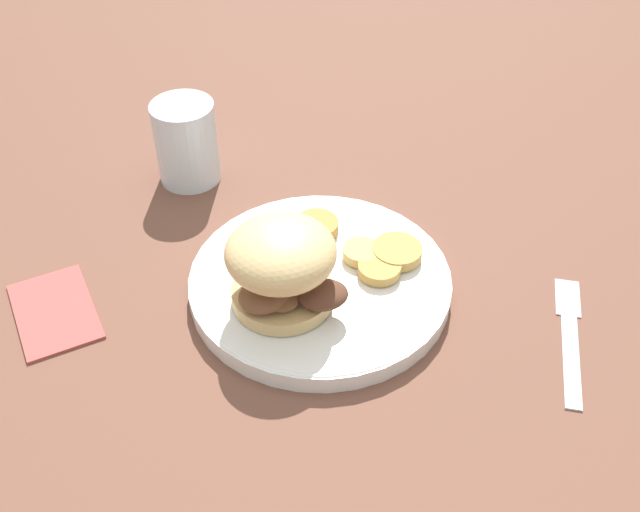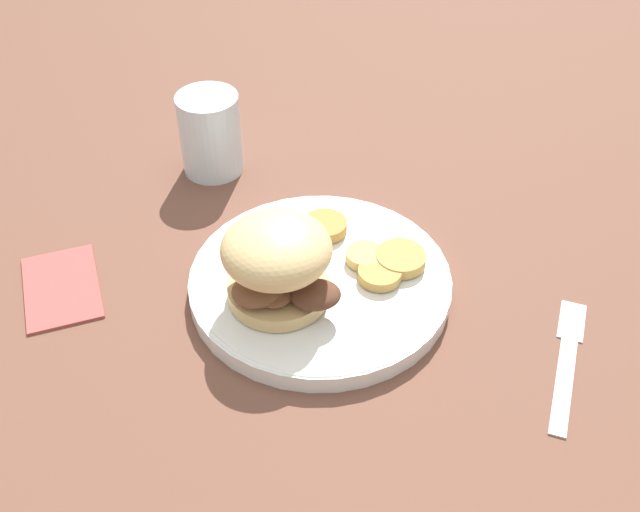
{
  "view_description": "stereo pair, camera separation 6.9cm",
  "coord_description": "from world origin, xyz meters",
  "px_view_note": "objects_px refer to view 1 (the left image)",
  "views": [
    {
      "loc": [
        0.03,
        0.54,
        0.53
      ],
      "look_at": [
        0.0,
        0.0,
        0.05
      ],
      "focal_mm": 42.0,
      "sensor_mm": 36.0,
      "label": 1
    },
    {
      "loc": [
        -0.04,
        0.54,
        0.53
      ],
      "look_at": [
        0.0,
        0.0,
        0.05
      ],
      "focal_mm": 42.0,
      "sensor_mm": 36.0,
      "label": 2
    }
  ],
  "objects_px": {
    "dinner_plate": "(320,281)",
    "drinking_glass": "(186,142)",
    "sandwich": "(282,267)",
    "fork": "(570,337)"
  },
  "relations": [
    {
      "from": "dinner_plate",
      "to": "drinking_glass",
      "type": "xyz_separation_m",
      "value": [
        0.14,
        -0.2,
        0.04
      ]
    },
    {
      "from": "sandwich",
      "to": "drinking_glass",
      "type": "bearing_deg",
      "value": -65.26
    },
    {
      "from": "dinner_plate",
      "to": "sandwich",
      "type": "relative_size",
      "value": 2.28
    },
    {
      "from": "sandwich",
      "to": "drinking_glass",
      "type": "distance_m",
      "value": 0.26
    },
    {
      "from": "sandwich",
      "to": "fork",
      "type": "relative_size",
      "value": 0.7
    },
    {
      "from": "dinner_plate",
      "to": "drinking_glass",
      "type": "height_order",
      "value": "drinking_glass"
    },
    {
      "from": "dinner_plate",
      "to": "sandwich",
      "type": "bearing_deg",
      "value": 43.05
    },
    {
      "from": "dinner_plate",
      "to": "sandwich",
      "type": "height_order",
      "value": "sandwich"
    },
    {
      "from": "dinner_plate",
      "to": "fork",
      "type": "height_order",
      "value": "dinner_plate"
    },
    {
      "from": "sandwich",
      "to": "fork",
      "type": "height_order",
      "value": "sandwich"
    }
  ]
}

